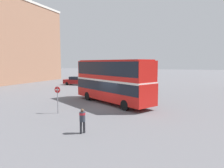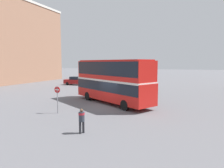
% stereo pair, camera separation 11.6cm
% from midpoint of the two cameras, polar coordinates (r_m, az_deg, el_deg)
% --- Properties ---
extents(ground_plane, '(240.00, 240.00, 0.00)m').
position_cam_midpoint_polar(ground_plane, '(20.79, -1.15, -6.33)').
color(ground_plane, slate).
extents(double_decker_bus, '(10.45, 7.50, 4.77)m').
position_cam_midpoint_polar(double_decker_bus, '(21.85, -0.15, 1.51)').
color(double_decker_bus, red).
rests_on(double_decker_bus, ground_plane).
extents(pedestrian_foreground, '(0.53, 0.53, 1.60)m').
position_cam_midpoint_polar(pedestrian_foreground, '(12.95, -8.71, -9.66)').
color(pedestrian_foreground, '#232328').
rests_on(pedestrian_foreground, ground_plane).
extents(parked_car_kerb_near, '(4.23, 2.10, 1.53)m').
position_cam_midpoint_polar(parked_car_kerb_near, '(30.57, 7.96, -0.91)').
color(parked_car_kerb_near, black).
rests_on(parked_car_kerb_near, ground_plane).
extents(parked_car_kerb_far, '(4.70, 2.36, 1.68)m').
position_cam_midpoint_polar(parked_car_kerb_far, '(40.98, -10.50, 0.92)').
color(parked_car_kerb_far, maroon).
rests_on(parked_car_kerb_far, ground_plane).
extents(no_entry_sign, '(0.57, 0.08, 2.40)m').
position_cam_midpoint_polar(no_entry_sign, '(18.27, -15.47, -3.22)').
color(no_entry_sign, gray).
rests_on(no_entry_sign, ground_plane).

